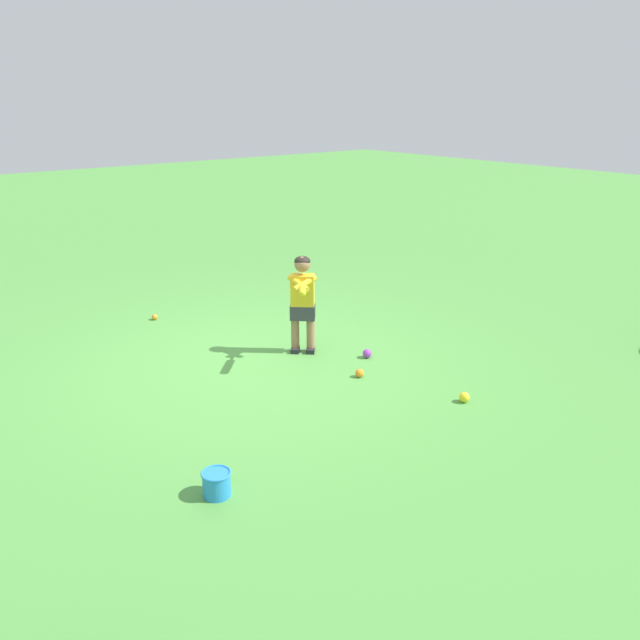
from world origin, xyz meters
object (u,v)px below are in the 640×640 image
Objects in this scene: child_batter at (302,296)px; toy_bucket at (217,483)px; play_ball_midfield at (359,373)px; play_ball_far_left at (464,397)px; play_ball_far_right at (155,317)px; play_ball_behind_batter at (367,354)px; play_ball_by_bucket at (305,287)px.

child_batter is 2.81m from toy_bucket.
play_ball_midfield is (-0.04, 0.88, -0.61)m from child_batter.
play_ball_midfield is at bearing -69.76° from play_ball_far_left.
play_ball_far_right is 2.88m from play_ball_behind_batter.
child_batter reaches higher than play_ball_behind_batter.
toy_bucket reaches higher than play_ball_by_bucket.
play_ball_far_left is 1.09m from play_ball_midfield.
child_batter is 2.28m from play_ball_far_right.
play_ball_behind_batter is 1.35m from play_ball_far_left.
play_ball_by_bucket is at bearing -113.15° from play_ball_behind_batter.
play_ball_by_bucket is at bearing -128.13° from child_batter.
play_ball_far_left is at bearing 88.89° from play_ball_behind_batter.
play_ball_by_bucket is 0.37× the size of toy_bucket.
toy_bucket is at bearing -3.35° from play_ball_far_left.
play_ball_far_left is at bearing 107.11° from play_ball_far_right.
child_batter is 0.93m from play_ball_behind_batter.
toy_bucket is (1.32, 3.81, 0.06)m from play_ball_far_right.
child_batter is at bearing -87.28° from play_ball_midfield.
play_ball_far_right is at bearing -3.24° from play_ball_by_bucket.
play_ball_by_bucket is at bearing -117.59° from play_ball_midfield.
toy_bucket reaches higher than play_ball_far_right.
child_batter reaches higher than play_ball_far_left.
play_ball_far_left is (0.03, 1.35, 0.00)m from play_ball_behind_batter.
play_ball_far_right is 0.75× the size of play_ball_behind_batter.
toy_bucket is at bearing 45.45° from play_ball_by_bucket.
play_ball_far_left is (-0.42, 1.91, -0.60)m from child_batter.
play_ball_behind_batter is at bearing -141.25° from play_ball_midfield.
play_ball_behind_batter and play_ball_far_left have the same top height.
play_ball_by_bucket is at bearing -105.82° from play_ball_far_left.
toy_bucket is (2.56, 1.20, 0.05)m from play_ball_behind_batter.
toy_bucket is at bearing 70.90° from play_ball_far_right.
child_batter is 14.60× the size of play_ball_far_right.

